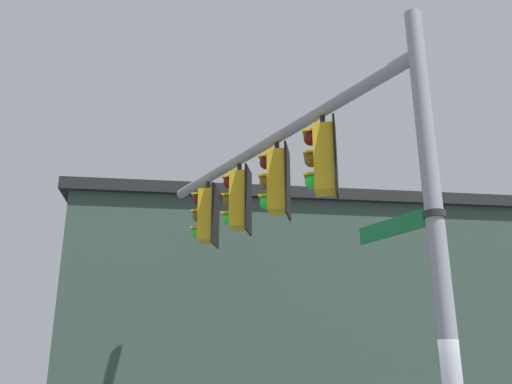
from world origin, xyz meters
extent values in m
cylinder|color=gray|center=(0.00, 0.00, 3.33)|extent=(0.22, 0.22, 6.66)
cylinder|color=gray|center=(2.36, 2.31, 6.03)|extent=(4.86, 4.76, 0.20)
cylinder|color=black|center=(1.32, 1.29, 5.84)|extent=(0.08, 0.08, 0.18)
cube|color=gold|center=(1.32, 1.29, 5.22)|extent=(0.36, 0.30, 1.05)
sphere|color=#590F0F|center=(1.32, 1.48, 5.57)|extent=(0.22, 0.22, 0.22)
cube|color=gold|center=(1.32, 1.50, 5.67)|extent=(0.24, 0.20, 0.03)
sphere|color=brown|center=(1.32, 1.48, 5.22)|extent=(0.22, 0.22, 0.22)
cube|color=gold|center=(1.32, 1.50, 5.32)|extent=(0.24, 0.20, 0.03)
sphere|color=#1EE533|center=(1.32, 1.48, 4.87)|extent=(0.22, 0.22, 0.22)
cube|color=gold|center=(1.32, 1.50, 4.97)|extent=(0.24, 0.20, 0.03)
cube|color=black|center=(1.32, 1.12, 5.22)|extent=(0.54, 0.03, 1.22)
cylinder|color=black|center=(2.17, 2.12, 5.84)|extent=(0.08, 0.08, 0.18)
cube|color=gold|center=(2.17, 2.12, 5.22)|extent=(0.36, 0.30, 1.05)
sphere|color=#590F0F|center=(2.17, 2.31, 5.57)|extent=(0.22, 0.22, 0.22)
cube|color=gold|center=(2.17, 2.33, 5.67)|extent=(0.24, 0.20, 0.03)
sphere|color=brown|center=(2.17, 2.31, 5.22)|extent=(0.22, 0.22, 0.22)
cube|color=gold|center=(2.17, 2.33, 5.32)|extent=(0.24, 0.20, 0.03)
sphere|color=#1EE533|center=(2.17, 2.31, 4.87)|extent=(0.22, 0.22, 0.22)
cube|color=gold|center=(2.17, 2.33, 4.97)|extent=(0.24, 0.20, 0.03)
cube|color=black|center=(2.17, 1.95, 5.22)|extent=(0.54, 0.03, 1.22)
cylinder|color=black|center=(3.01, 2.94, 5.84)|extent=(0.08, 0.08, 0.18)
cube|color=gold|center=(3.01, 2.94, 5.22)|extent=(0.36, 0.30, 1.05)
sphere|color=#590F0F|center=(3.01, 3.13, 5.57)|extent=(0.22, 0.22, 0.22)
cube|color=gold|center=(3.01, 3.15, 5.67)|extent=(0.24, 0.20, 0.03)
sphere|color=brown|center=(3.01, 3.13, 5.22)|extent=(0.22, 0.22, 0.22)
cube|color=gold|center=(3.01, 3.15, 5.32)|extent=(0.24, 0.20, 0.03)
sphere|color=#1EE533|center=(3.01, 3.13, 4.87)|extent=(0.22, 0.22, 0.22)
cube|color=gold|center=(3.01, 3.15, 4.97)|extent=(0.24, 0.20, 0.03)
cube|color=black|center=(3.01, 2.77, 5.22)|extent=(0.54, 0.03, 1.22)
cylinder|color=black|center=(3.85, 3.77, 5.84)|extent=(0.08, 0.08, 0.18)
cube|color=gold|center=(3.85, 3.77, 5.22)|extent=(0.36, 0.30, 1.05)
sphere|color=#590F0F|center=(3.85, 3.96, 5.57)|extent=(0.22, 0.22, 0.22)
cube|color=gold|center=(3.85, 3.98, 5.67)|extent=(0.24, 0.20, 0.03)
sphere|color=brown|center=(3.85, 3.96, 5.22)|extent=(0.22, 0.22, 0.22)
cube|color=gold|center=(3.85, 3.98, 5.32)|extent=(0.24, 0.20, 0.03)
sphere|color=#1EE533|center=(3.85, 3.96, 4.87)|extent=(0.22, 0.22, 0.22)
cube|color=gold|center=(3.85, 3.98, 4.97)|extent=(0.24, 0.20, 0.03)
cube|color=black|center=(3.85, 3.60, 5.22)|extent=(0.54, 0.03, 1.22)
cube|color=#147238|center=(0.48, 0.46, 3.89)|extent=(0.79, 0.77, 0.22)
cube|color=white|center=(0.48, 0.48, 3.89)|extent=(0.77, 0.76, 0.04)
cylinder|color=#262626|center=(0.00, 0.00, 3.89)|extent=(0.26, 0.26, 0.08)
cube|color=#33473D|center=(10.55, 3.30, 3.23)|extent=(10.70, 13.12, 6.46)
cube|color=#193F1E|center=(14.49, 4.53, 3.55)|extent=(4.01, 10.05, 0.30)
cube|color=black|center=(10.55, 3.30, 6.61)|extent=(11.12, 13.65, 0.30)
sphere|color=#1E4C23|center=(12.58, 2.17, 3.80)|extent=(3.00, 3.00, 3.00)
camera|label=1|loc=(-6.46, 0.91, 2.03)|focal=39.46mm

